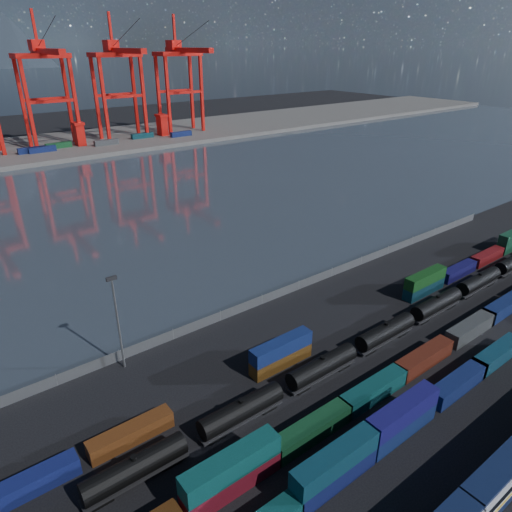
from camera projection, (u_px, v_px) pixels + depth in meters
ground at (371, 377)px, 72.09m from camera, size 700.00×700.00×0.00m
harbor_water at (116, 206)px, 147.77m from camera, size 700.00×700.00×0.00m
far_quay at (33, 149)px, 223.04m from camera, size 700.00×70.00×2.00m
container_row_south at (417, 411)px, 62.76m from camera, size 140.23×2.52×5.37m
container_row_mid at (364, 395)px, 66.05m from camera, size 142.80×2.59×5.52m
container_row_north at (368, 313)px, 85.58m from camera, size 139.91×2.32×4.95m
tanker_string at (412, 318)px, 83.89m from camera, size 121.79×2.85×4.09m
waterfront_fence at (262, 300)px, 91.85m from camera, size 160.12×0.12×2.20m
yard_light_mast at (117, 319)px, 70.43m from camera, size 1.60×0.40×16.60m
gantry_cranes at (2, 69)px, 198.50m from camera, size 198.81×45.72×61.91m
quay_containers at (15, 152)px, 205.55m from camera, size 172.58×10.99×2.60m
straddle_carriers at (30, 139)px, 211.58m from camera, size 140.00×7.00×11.10m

